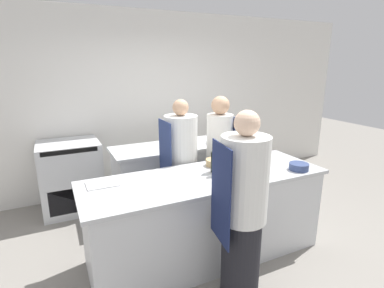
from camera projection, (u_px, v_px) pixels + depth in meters
ground_plane at (206, 253)px, 3.30m from camera, size 16.00×16.00×0.00m
wall_back at (144, 103)px, 4.78m from camera, size 8.00×0.06×2.80m
prep_counter at (206, 216)px, 3.18m from camera, size 2.53×0.85×0.91m
pass_counter at (186, 174)px, 4.36m from camera, size 2.08×0.67×0.91m
oven_range at (71, 176)px, 4.18m from camera, size 0.80×0.68×0.98m
chef_at_prep_near at (242, 212)px, 2.46m from camera, size 0.43×0.41×1.69m
chef_at_stove at (219, 159)px, 3.87m from camera, size 0.38×0.36×1.63m
chef_at_pass_far at (181, 166)px, 3.66m from camera, size 0.41×0.40×1.62m
bottle_olive_oil at (257, 152)px, 3.49m from camera, size 0.08×0.08×0.26m
bottle_vinegar at (239, 164)px, 3.13m from camera, size 0.08×0.08×0.22m
bottle_wine at (215, 169)px, 3.03m from camera, size 0.06×0.06×0.20m
bottle_cooking_oil at (215, 161)px, 3.13m from camera, size 0.09×0.09×0.30m
bottle_sauce at (241, 156)px, 3.45m from camera, size 0.08×0.08×0.19m
bottle_water at (263, 149)px, 3.60m from camera, size 0.09×0.09×0.27m
bowl_mixing_large at (299, 167)px, 3.21m from camera, size 0.21×0.21×0.07m
bowl_prep_small at (215, 162)px, 3.35m from camera, size 0.21×0.21×0.07m
cup at (249, 154)px, 3.63m from camera, size 0.09×0.09×0.08m
cutting_board at (102, 184)px, 2.83m from camera, size 0.29×0.22×0.01m
stockpot at (221, 134)px, 4.32m from camera, size 0.25×0.25×0.25m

